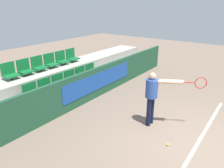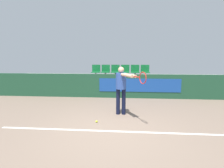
{
  "view_description": "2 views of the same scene",
  "coord_description": "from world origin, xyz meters",
  "px_view_note": "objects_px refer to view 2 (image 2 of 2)",
  "views": [
    {
      "loc": [
        -5.02,
        -1.01,
        3.38
      ],
      "look_at": [
        -0.09,
        2.56,
        1.09
      ],
      "focal_mm": 35.0,
      "sensor_mm": 36.0,
      "label": 1
    },
    {
      "loc": [
        0.38,
        -4.3,
        1.84
      ],
      "look_at": [
        -0.21,
        2.61,
        0.85
      ],
      "focal_mm": 28.0,
      "sensor_mm": 36.0,
      "label": 2
    }
  ],
  "objects_px": {
    "stadium_chair_2": "(114,81)",
    "stadium_chair_3": "(125,81)",
    "stadium_chair_10": "(135,71)",
    "stadium_chair_6": "(96,70)",
    "stadium_chair_7": "(106,70)",
    "stadium_chair_8": "(115,70)",
    "stadium_chair_4": "(136,81)",
    "stadium_chair_11": "(145,71)",
    "tennis_ball": "(97,121)",
    "stadium_chair_1": "(103,81)",
    "stadium_chair_5": "(147,81)",
    "tennis_player": "(122,85)",
    "stadium_chair_0": "(92,81)",
    "stadium_chair_9": "(125,70)"
  },
  "relations": [
    {
      "from": "stadium_chair_1",
      "to": "stadium_chair_7",
      "type": "xyz_separation_m",
      "value": [
        0.0,
        1.09,
        0.48
      ]
    },
    {
      "from": "stadium_chair_7",
      "to": "stadium_chair_4",
      "type": "bearing_deg",
      "value": -32.67
    },
    {
      "from": "stadium_chair_2",
      "to": "stadium_chair_9",
      "type": "height_order",
      "value": "stadium_chair_9"
    },
    {
      "from": "stadium_chair_9",
      "to": "stadium_chair_4",
      "type": "bearing_deg",
      "value": -62.53
    },
    {
      "from": "stadium_chair_3",
      "to": "stadium_chair_5",
      "type": "relative_size",
      "value": 1.0
    },
    {
      "from": "stadium_chair_4",
      "to": "tennis_ball",
      "type": "height_order",
      "value": "stadium_chair_4"
    },
    {
      "from": "stadium_chair_0",
      "to": "stadium_chair_10",
      "type": "distance_m",
      "value": 2.56
    },
    {
      "from": "stadium_chair_10",
      "to": "stadium_chair_5",
      "type": "bearing_deg",
      "value": -62.53
    },
    {
      "from": "stadium_chair_1",
      "to": "stadium_chair_3",
      "type": "xyz_separation_m",
      "value": [
        1.13,
        0.0,
        0.0
      ]
    },
    {
      "from": "stadium_chair_7",
      "to": "tennis_ball",
      "type": "bearing_deg",
      "value": -86.02
    },
    {
      "from": "stadium_chair_4",
      "to": "stadium_chair_5",
      "type": "bearing_deg",
      "value": 0.0
    },
    {
      "from": "stadium_chair_4",
      "to": "stadium_chair_11",
      "type": "xyz_separation_m",
      "value": [
        0.57,
        1.09,
        0.48
      ]
    },
    {
      "from": "stadium_chair_8",
      "to": "stadium_chair_10",
      "type": "bearing_deg",
      "value": 0.0
    },
    {
      "from": "stadium_chair_2",
      "to": "stadium_chair_4",
      "type": "xyz_separation_m",
      "value": [
        1.13,
        0.0,
        0.0
      ]
    },
    {
      "from": "stadium_chair_4",
      "to": "tennis_player",
      "type": "xyz_separation_m",
      "value": [
        -0.62,
        -3.37,
        0.29
      ]
    },
    {
      "from": "stadium_chair_2",
      "to": "stadium_chair_4",
      "type": "bearing_deg",
      "value": 0.0
    },
    {
      "from": "stadium_chair_0",
      "to": "stadium_chair_10",
      "type": "height_order",
      "value": "stadium_chair_10"
    },
    {
      "from": "tennis_ball",
      "to": "stadium_chair_7",
      "type": "bearing_deg",
      "value": 93.98
    },
    {
      "from": "stadium_chair_0",
      "to": "stadium_chair_7",
      "type": "distance_m",
      "value": 1.32
    },
    {
      "from": "stadium_chair_5",
      "to": "stadium_chair_8",
      "type": "height_order",
      "value": "stadium_chair_8"
    },
    {
      "from": "stadium_chair_4",
      "to": "tennis_ball",
      "type": "bearing_deg",
      "value": -107.88
    },
    {
      "from": "stadium_chair_5",
      "to": "stadium_chair_0",
      "type": "bearing_deg",
      "value": 180.0
    },
    {
      "from": "stadium_chair_1",
      "to": "tennis_player",
      "type": "height_order",
      "value": "tennis_player"
    },
    {
      "from": "stadium_chair_0",
      "to": "stadium_chair_1",
      "type": "distance_m",
      "value": 0.57
    },
    {
      "from": "stadium_chair_1",
      "to": "stadium_chair_2",
      "type": "relative_size",
      "value": 1.0
    },
    {
      "from": "stadium_chair_2",
      "to": "stadium_chair_3",
      "type": "distance_m",
      "value": 0.57
    },
    {
      "from": "stadium_chair_6",
      "to": "stadium_chair_10",
      "type": "bearing_deg",
      "value": 0.0
    },
    {
      "from": "stadium_chair_8",
      "to": "stadium_chair_7",
      "type": "bearing_deg",
      "value": 180.0
    },
    {
      "from": "stadium_chair_0",
      "to": "stadium_chair_8",
      "type": "relative_size",
      "value": 1.0
    },
    {
      "from": "stadium_chair_2",
      "to": "stadium_chair_7",
      "type": "relative_size",
      "value": 1.0
    },
    {
      "from": "stadium_chair_5",
      "to": "stadium_chair_2",
      "type": "bearing_deg",
      "value": 180.0
    },
    {
      "from": "stadium_chair_5",
      "to": "stadium_chair_6",
      "type": "relative_size",
      "value": 1.0
    },
    {
      "from": "stadium_chair_6",
      "to": "stadium_chair_7",
      "type": "bearing_deg",
      "value": 0.0
    },
    {
      "from": "stadium_chair_0",
      "to": "stadium_chair_7",
      "type": "relative_size",
      "value": 1.0
    },
    {
      "from": "stadium_chair_1",
      "to": "tennis_player",
      "type": "distance_m",
      "value": 3.55
    },
    {
      "from": "tennis_ball",
      "to": "stadium_chair_4",
      "type": "bearing_deg",
      "value": 72.12
    },
    {
      "from": "stadium_chair_3",
      "to": "stadium_chair_10",
      "type": "distance_m",
      "value": 1.32
    },
    {
      "from": "stadium_chair_9",
      "to": "stadium_chair_11",
      "type": "height_order",
      "value": "same"
    },
    {
      "from": "stadium_chair_3",
      "to": "stadium_chair_2",
      "type": "bearing_deg",
      "value": 180.0
    },
    {
      "from": "stadium_chair_5",
      "to": "stadium_chair_10",
      "type": "relative_size",
      "value": 1.0
    },
    {
      "from": "stadium_chair_6",
      "to": "tennis_player",
      "type": "bearing_deg",
      "value": -69.7
    },
    {
      "from": "stadium_chair_11",
      "to": "tennis_ball",
      "type": "distance_m",
      "value": 5.69
    },
    {
      "from": "stadium_chair_3",
      "to": "tennis_ball",
      "type": "relative_size",
      "value": 8.45
    },
    {
      "from": "stadium_chair_10",
      "to": "tennis_player",
      "type": "relative_size",
      "value": 0.35
    },
    {
      "from": "stadium_chair_4",
      "to": "stadium_chair_6",
      "type": "bearing_deg",
      "value": 154.32
    },
    {
      "from": "stadium_chair_11",
      "to": "stadium_chair_6",
      "type": "bearing_deg",
      "value": 180.0
    },
    {
      "from": "stadium_chair_9",
      "to": "stadium_chair_11",
      "type": "distance_m",
      "value": 1.13
    },
    {
      "from": "stadium_chair_1",
      "to": "stadium_chair_9",
      "type": "relative_size",
      "value": 1.0
    },
    {
      "from": "stadium_chair_1",
      "to": "tennis_player",
      "type": "bearing_deg",
      "value": -72.18
    },
    {
      "from": "stadium_chair_3",
      "to": "stadium_chair_10",
      "type": "bearing_deg",
      "value": 62.53
    }
  ]
}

